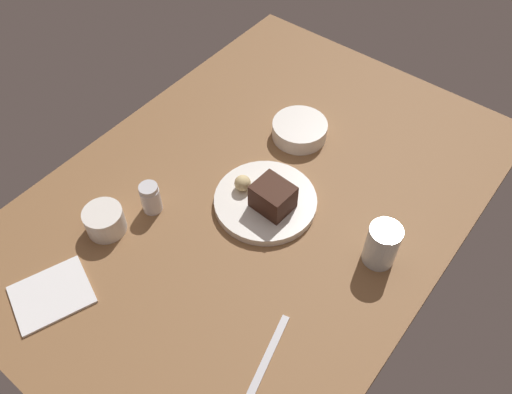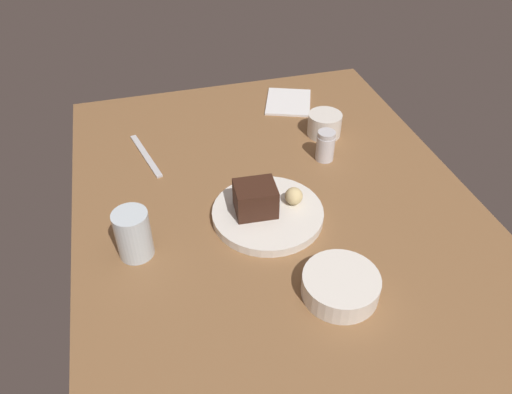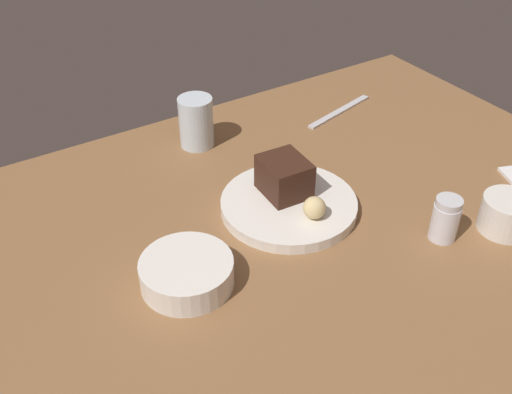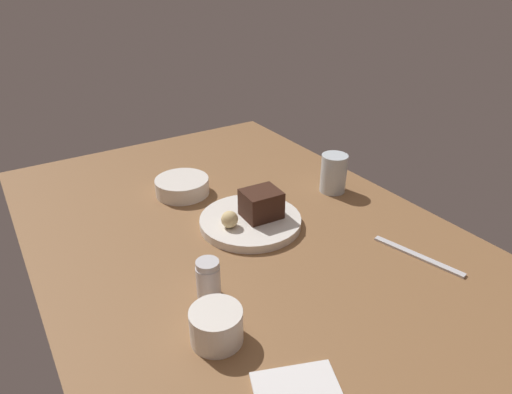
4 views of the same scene
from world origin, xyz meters
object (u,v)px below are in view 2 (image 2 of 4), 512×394
chocolate_cake_slice (255,199)px  water_glass (133,234)px  coffee_cup (325,124)px  folded_napkin (288,102)px  side_bowl (341,285)px  butter_knife (146,155)px  salt_shaker (325,146)px  dessert_plate (268,214)px  bread_roll (294,196)px

chocolate_cake_slice → water_glass: water_glass is taller
coffee_cup → folded_napkin: size_ratio=0.58×
side_bowl → butter_knife: size_ratio=0.71×
side_bowl → butter_knife: 58.18cm
coffee_cup → water_glass: bearing=-59.3°
side_bowl → coffee_cup: 51.06cm
chocolate_cake_slice → salt_shaker: size_ratio=1.10×
salt_shaker → folded_napkin: (-27.46, 0.12, -3.35)cm
dessert_plate → salt_shaker: salt_shaker is taller
bread_roll → side_bowl: 23.15cm
salt_shaker → coffee_cup: (-9.96, 3.75, -0.78)cm
dessert_plate → chocolate_cake_slice: chocolate_cake_slice is taller
chocolate_cake_slice → butter_knife: chocolate_cake_slice is taller
side_bowl → coffee_cup: (-48.50, 15.96, 0.81)cm
dessert_plate → coffee_cup: coffee_cup is taller
salt_shaker → folded_napkin: bearing=179.7°
salt_shaker → butter_knife: 42.63cm
chocolate_cake_slice → side_bowl: size_ratio=0.60×
chocolate_cake_slice → bread_roll: chocolate_cake_slice is taller
bread_roll → folded_napkin: bread_roll is taller
chocolate_cake_slice → dessert_plate: bearing=75.2°
chocolate_cake_slice → bread_roll: bearing=91.3°
chocolate_cake_slice → salt_shaker: (-15.65, 21.19, -1.38)cm
dessert_plate → side_bowl: (22.25, 6.54, 1.10)cm
dessert_plate → salt_shaker: size_ratio=3.08×
water_glass → coffee_cup: 57.31cm
bread_roll → folded_napkin: (-42.93, 13.13, -3.45)cm
coffee_cup → butter_knife: bearing=-92.8°
salt_shaker → water_glass: (19.32, -45.48, 1.27)cm
chocolate_cake_slice → butter_knife: 34.30cm
bread_roll → side_bowl: bread_roll is taller
dessert_plate → chocolate_cake_slice: 4.79cm
dessert_plate → salt_shaker: (-16.29, 18.76, 2.69)cm
water_glass → dessert_plate: bearing=96.5°
bread_roll → dessert_plate: bearing=-81.8°
dessert_plate → folded_napkin: 47.66cm
chocolate_cake_slice → butter_knife: (-27.79, -19.53, -4.78)cm
water_glass → side_bowl: water_glass is taller
dessert_plate → folded_napkin: (-43.75, 18.88, -0.65)cm
coffee_cup → butter_knife: 44.60cm
chocolate_cake_slice → salt_shaker: chocolate_cake_slice is taller
chocolate_cake_slice → butter_knife: size_ratio=0.43×
water_glass → side_bowl: bearing=60.0°
side_bowl → coffee_cup: coffee_cup is taller
coffee_cup → bread_roll: bearing=-33.4°
dessert_plate → chocolate_cake_slice: size_ratio=2.79×
bread_roll → coffee_cup: (-25.42, 16.76, -0.88)cm
bread_roll → coffee_cup: coffee_cup is taller
dessert_plate → bread_roll: (-0.82, 5.75, 2.79)cm
side_bowl → butter_knife: (-50.68, -28.50, -1.81)cm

